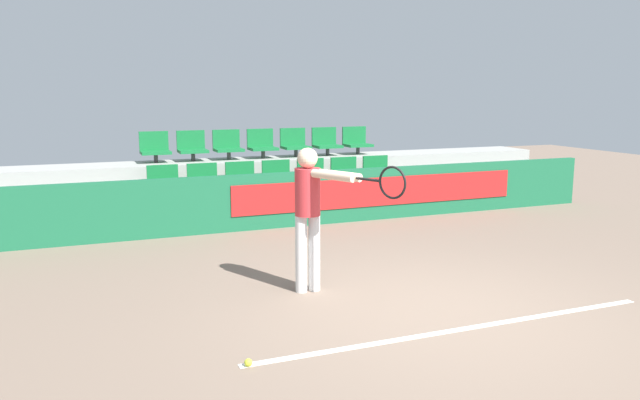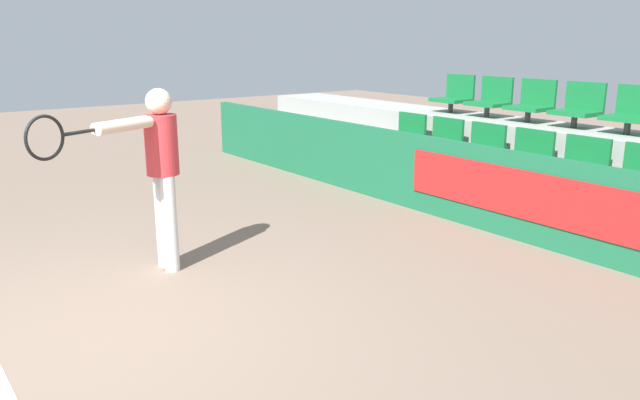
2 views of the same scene
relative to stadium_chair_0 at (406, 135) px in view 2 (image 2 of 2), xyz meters
name	(u,v)px [view 2 (image 2 of 2)]	position (x,y,z in m)	size (l,w,h in m)	color
ground_plane	(78,340)	(1.93, -4.97, -0.73)	(30.00, 30.00, 0.00)	#7A6656
barrier_wall	(491,189)	(1.98, -0.67, -0.28)	(11.77, 0.14, 0.90)	#19603D
bleacher_tier_front	(517,200)	(1.93, -0.12, -0.49)	(11.37, 0.94, 0.49)	#9E9E99
bleacher_tier_middle	(567,168)	(1.93, 0.82, -0.24)	(11.37, 0.94, 0.97)	#9E9E99
stadium_chair_0	(406,135)	(0.00, 0.00, 0.00)	(0.50, 0.41, 0.53)	#333333
stadium_chair_1	(441,141)	(0.64, 0.00, 0.00)	(0.50, 0.41, 0.53)	#333333
stadium_chair_2	(481,148)	(1.29, 0.00, 0.00)	(0.50, 0.41, 0.53)	#333333
stadium_chair_3	(527,156)	(1.93, 0.00, 0.00)	(0.50, 0.41, 0.53)	#333333
stadium_chair_4	(580,165)	(2.58, 0.00, 0.00)	(0.50, 0.41, 0.53)	#333333
stadium_chair_7	(455,95)	(0.00, 0.94, 0.49)	(0.50, 0.41, 0.53)	#333333
stadium_chair_8	(491,99)	(0.64, 0.94, 0.49)	(0.50, 0.41, 0.53)	#333333
stadium_chair_9	(532,103)	(1.29, 0.94, 0.49)	(0.50, 0.41, 0.53)	#333333
stadium_chair_10	(579,107)	(1.93, 0.94, 0.49)	(0.50, 0.41, 0.53)	#333333
stadium_chair_11	(632,112)	(2.58, 0.94, 0.49)	(0.50, 0.41, 0.53)	#333333
tennis_player	(157,163)	(1.03, -3.96, 0.25)	(0.70, 1.33, 1.60)	silver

